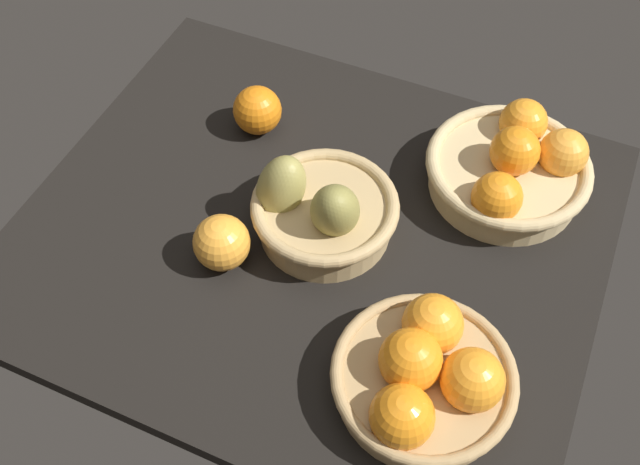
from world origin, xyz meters
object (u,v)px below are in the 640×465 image
object	(u,v)px
basket_near_right	(426,376)
loose_orange_front_gap	(257,110)
basket_far_right	(512,168)
basket_center_pears	(320,210)
loose_orange_back_gap	(222,243)

from	to	relation	value
basket_near_right	loose_orange_front_gap	size ratio (longest dim) A/B	2.95
basket_near_right	basket_far_right	size ratio (longest dim) A/B	0.93
basket_near_right	basket_center_pears	distance (cm)	28.69
loose_orange_front_gap	loose_orange_back_gap	bearing A→B (deg)	-74.17
loose_orange_front_gap	basket_near_right	bearing A→B (deg)	-39.97
basket_near_right	loose_orange_front_gap	bearing A→B (deg)	140.03
basket_center_pears	loose_orange_back_gap	world-z (taller)	basket_center_pears
basket_near_right	loose_orange_front_gap	distance (cm)	51.91
basket_near_right	loose_orange_back_gap	xyz separation A→B (cm)	(-32.54, 7.79, -0.05)
loose_orange_front_gap	loose_orange_back_gap	size ratio (longest dim) A/B	0.98
basket_far_right	basket_near_right	bearing A→B (deg)	-91.40
basket_near_right	loose_orange_back_gap	world-z (taller)	basket_near_right
basket_near_right	loose_orange_front_gap	world-z (taller)	basket_near_right
loose_orange_back_gap	basket_near_right	bearing A→B (deg)	-13.46
basket_far_right	loose_orange_front_gap	xyz separation A→B (cm)	(-40.69, -3.94, -0.47)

